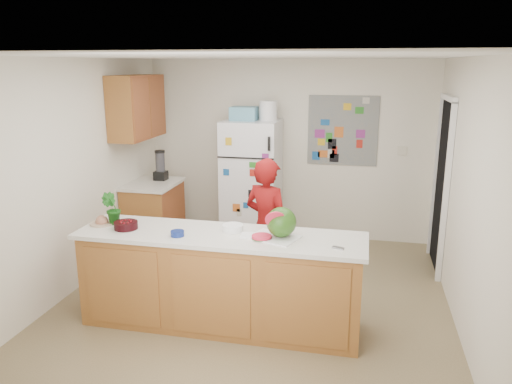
% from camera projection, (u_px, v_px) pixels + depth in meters
% --- Properties ---
extents(floor, '(4.00, 4.50, 0.02)m').
position_uv_depth(floor, '(253.00, 303.00, 5.24)').
color(floor, brown).
rests_on(floor, ground).
extents(wall_back, '(4.00, 0.02, 2.50)m').
position_uv_depth(wall_back, '(288.00, 150.00, 7.07)').
color(wall_back, beige).
rests_on(wall_back, ground).
extents(wall_left, '(0.02, 4.50, 2.50)m').
position_uv_depth(wall_left, '(71.00, 178.00, 5.35)').
color(wall_left, beige).
rests_on(wall_left, ground).
extents(wall_right, '(0.02, 4.50, 2.50)m').
position_uv_depth(wall_right, '(469.00, 199.00, 4.51)').
color(wall_right, beige).
rests_on(wall_right, ground).
extents(ceiling, '(4.00, 4.50, 0.02)m').
position_uv_depth(ceiling, '(253.00, 55.00, 4.62)').
color(ceiling, white).
rests_on(ceiling, wall_back).
extents(doorway, '(0.03, 0.85, 2.04)m').
position_uv_depth(doorway, '(442.00, 186.00, 5.94)').
color(doorway, black).
rests_on(doorway, ground).
extents(peninsula_base, '(2.60, 0.62, 0.88)m').
position_uv_depth(peninsula_base, '(221.00, 282.00, 4.70)').
color(peninsula_base, brown).
rests_on(peninsula_base, floor).
extents(peninsula_top, '(2.68, 0.70, 0.04)m').
position_uv_depth(peninsula_top, '(220.00, 236.00, 4.59)').
color(peninsula_top, silver).
rests_on(peninsula_top, peninsula_base).
extents(side_counter_base, '(0.60, 0.80, 0.86)m').
position_uv_depth(side_counter_base, '(154.00, 216.00, 6.77)').
color(side_counter_base, brown).
rests_on(side_counter_base, floor).
extents(side_counter_top, '(0.64, 0.84, 0.04)m').
position_uv_depth(side_counter_top, '(152.00, 184.00, 6.65)').
color(side_counter_top, silver).
rests_on(side_counter_top, side_counter_base).
extents(upper_cabinets, '(0.35, 1.00, 0.80)m').
position_uv_depth(upper_cabinets, '(137.00, 107.00, 6.38)').
color(upper_cabinets, brown).
rests_on(upper_cabinets, wall_left).
extents(refrigerator, '(0.75, 0.70, 1.70)m').
position_uv_depth(refrigerator, '(252.00, 182.00, 6.90)').
color(refrigerator, silver).
rests_on(refrigerator, floor).
extents(fridge_top_bin, '(0.35, 0.28, 0.18)m').
position_uv_depth(fridge_top_bin, '(244.00, 113.00, 6.69)').
color(fridge_top_bin, '#5999B2').
rests_on(fridge_top_bin, refrigerator).
extents(photo_collage, '(0.95, 0.01, 0.95)m').
position_uv_depth(photo_collage, '(343.00, 131.00, 6.81)').
color(photo_collage, slate).
rests_on(photo_collage, wall_back).
extents(person, '(0.64, 0.55, 1.49)m').
position_uv_depth(person, '(267.00, 227.00, 5.33)').
color(person, maroon).
rests_on(person, floor).
extents(blender_appliance, '(0.13, 0.13, 0.38)m').
position_uv_depth(blender_appliance, '(160.00, 166.00, 6.76)').
color(blender_appliance, black).
rests_on(blender_appliance, side_counter_top).
extents(cutting_board, '(0.50, 0.43, 0.01)m').
position_uv_depth(cutting_board, '(274.00, 237.00, 4.47)').
color(cutting_board, white).
rests_on(cutting_board, peninsula_top).
extents(watermelon, '(0.27, 0.27, 0.27)m').
position_uv_depth(watermelon, '(281.00, 222.00, 4.44)').
color(watermelon, '#255215').
rests_on(watermelon, cutting_board).
extents(watermelon_slice, '(0.18, 0.18, 0.02)m').
position_uv_depth(watermelon_slice, '(262.00, 237.00, 4.44)').
color(watermelon_slice, red).
rests_on(watermelon_slice, cutting_board).
extents(cherry_bowl, '(0.29, 0.29, 0.07)m').
position_uv_depth(cherry_bowl, '(126.00, 225.00, 4.71)').
color(cherry_bowl, black).
rests_on(cherry_bowl, peninsula_top).
extents(white_bowl, '(0.23, 0.23, 0.06)m').
position_uv_depth(white_bowl, '(233.00, 228.00, 4.65)').
color(white_bowl, white).
rests_on(white_bowl, peninsula_top).
extents(cobalt_bowl, '(0.15, 0.15, 0.05)m').
position_uv_depth(cobalt_bowl, '(177.00, 233.00, 4.51)').
color(cobalt_bowl, navy).
rests_on(cobalt_bowl, peninsula_top).
extents(plate, '(0.24, 0.24, 0.02)m').
position_uv_depth(plate, '(102.00, 223.00, 4.85)').
color(plate, '#C3B299').
rests_on(plate, peninsula_top).
extents(paper_towel, '(0.18, 0.17, 0.02)m').
position_uv_depth(paper_towel, '(250.00, 236.00, 4.50)').
color(paper_towel, white).
rests_on(paper_towel, peninsula_top).
extents(keys, '(0.11, 0.07, 0.01)m').
position_uv_depth(keys, '(338.00, 248.00, 4.21)').
color(keys, gray).
rests_on(keys, peninsula_top).
extents(potted_plant, '(0.21, 0.19, 0.31)m').
position_uv_depth(potted_plant, '(112.00, 209.00, 4.82)').
color(potted_plant, '#173F0E').
rests_on(potted_plant, peninsula_top).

